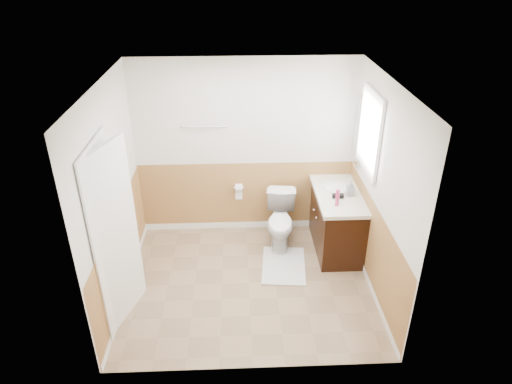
{
  "coord_description": "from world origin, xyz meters",
  "views": [
    {
      "loc": [
        -0.1,
        -4.46,
        3.69
      ],
      "look_at": [
        0.1,
        0.25,
        1.15
      ],
      "focal_mm": 32.02,
      "sensor_mm": 36.0,
      "label": 1
    }
  ],
  "objects_px": {
    "lotion_bottle": "(337,198)",
    "bath_mat": "(284,265)",
    "toilet": "(281,221)",
    "vanity_cabinet": "(337,223)",
    "soap_dispenser": "(350,188)"
  },
  "relations": [
    {
      "from": "lotion_bottle",
      "to": "soap_dispenser",
      "type": "bearing_deg",
      "value": 49.25
    },
    {
      "from": "toilet",
      "to": "bath_mat",
      "type": "distance_m",
      "value": 0.63
    },
    {
      "from": "lotion_bottle",
      "to": "toilet",
      "type": "bearing_deg",
      "value": 146.33
    },
    {
      "from": "bath_mat",
      "to": "soap_dispenser",
      "type": "distance_m",
      "value": 1.33
    },
    {
      "from": "bath_mat",
      "to": "lotion_bottle",
      "type": "height_order",
      "value": "lotion_bottle"
    },
    {
      "from": "vanity_cabinet",
      "to": "lotion_bottle",
      "type": "xyz_separation_m",
      "value": [
        -0.1,
        -0.31,
        0.56
      ]
    },
    {
      "from": "vanity_cabinet",
      "to": "soap_dispenser",
      "type": "relative_size",
      "value": 5.37
    },
    {
      "from": "bath_mat",
      "to": "vanity_cabinet",
      "type": "relative_size",
      "value": 0.73
    },
    {
      "from": "vanity_cabinet",
      "to": "soap_dispenser",
      "type": "height_order",
      "value": "soap_dispenser"
    },
    {
      "from": "toilet",
      "to": "bath_mat",
      "type": "relative_size",
      "value": 0.92
    },
    {
      "from": "soap_dispenser",
      "to": "lotion_bottle",
      "type": "bearing_deg",
      "value": -130.75
    },
    {
      "from": "bath_mat",
      "to": "soap_dispenser",
      "type": "height_order",
      "value": "soap_dispenser"
    },
    {
      "from": "lotion_bottle",
      "to": "bath_mat",
      "type": "bearing_deg",
      "value": -172.07
    },
    {
      "from": "bath_mat",
      "to": "vanity_cabinet",
      "type": "height_order",
      "value": "vanity_cabinet"
    },
    {
      "from": "vanity_cabinet",
      "to": "toilet",
      "type": "bearing_deg",
      "value": 170.57
    }
  ]
}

